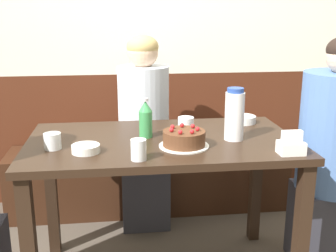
% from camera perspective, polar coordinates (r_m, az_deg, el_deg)
% --- Properties ---
extents(back_wall, '(4.80, 0.04, 2.50)m').
position_cam_1_polar(back_wall, '(3.00, -3.06, 13.09)').
color(back_wall, '#4C2314').
rests_on(back_wall, ground_plane).
extents(bench_seat, '(1.93, 0.38, 0.44)m').
position_cam_1_polar(bench_seat, '(3.01, -2.49, -7.10)').
color(bench_seat, '#381E11').
rests_on(bench_seat, ground_plane).
extents(dining_table, '(1.30, 0.74, 0.76)m').
position_cam_1_polar(dining_table, '(2.08, -0.77, -4.61)').
color(dining_table, black).
rests_on(dining_table, ground_plane).
extents(birthday_cake, '(0.23, 0.23, 0.09)m').
position_cam_1_polar(birthday_cake, '(1.92, 2.19, -1.73)').
color(birthday_cake, white).
rests_on(birthday_cake, dining_table).
extents(water_pitcher, '(0.09, 0.09, 0.25)m').
position_cam_1_polar(water_pitcher, '(2.03, 9.00, 1.53)').
color(water_pitcher, white).
rests_on(water_pitcher, dining_table).
extents(soju_bottle, '(0.07, 0.07, 0.20)m').
position_cam_1_polar(soju_bottle, '(2.05, -3.05, 0.96)').
color(soju_bottle, '#388E4C').
rests_on(soju_bottle, dining_table).
extents(napkin_holder, '(0.11, 0.08, 0.11)m').
position_cam_1_polar(napkin_holder, '(1.90, 16.35, -2.55)').
color(napkin_holder, white).
rests_on(napkin_holder, dining_table).
extents(bowl_soup_white, '(0.12, 0.12, 0.03)m').
position_cam_1_polar(bowl_soup_white, '(1.88, -11.08, -3.03)').
color(bowl_soup_white, white).
rests_on(bowl_soup_white, dining_table).
extents(bowl_rice_small, '(0.14, 0.14, 0.04)m').
position_cam_1_polar(bowl_rice_small, '(2.37, 10.13, 0.90)').
color(bowl_rice_small, white).
rests_on(bowl_rice_small, dining_table).
extents(glass_water_tall, '(0.08, 0.08, 0.07)m').
position_cam_1_polar(glass_water_tall, '(1.96, -15.38, -1.98)').
color(glass_water_tall, silver).
rests_on(glass_water_tall, dining_table).
extents(glass_tumbler_short, '(0.08, 0.08, 0.09)m').
position_cam_1_polar(glass_tumbler_short, '(2.09, 2.43, -0.04)').
color(glass_tumbler_short, silver).
rests_on(glass_tumbler_short, dining_table).
extents(glass_shot_small, '(0.07, 0.07, 0.09)m').
position_cam_1_polar(glass_shot_small, '(1.75, -4.01, -3.22)').
color(glass_shot_small, silver).
rests_on(glass_shot_small, dining_table).
extents(person_teal_shirt, '(0.38, 0.38, 1.25)m').
position_cam_1_polar(person_teal_shirt, '(2.38, 21.50, -4.06)').
color(person_teal_shirt, '#33333D').
rests_on(person_teal_shirt, ground_plane).
extents(person_grey_tee, '(0.32, 0.34, 1.23)m').
position_cam_1_polar(person_grey_tee, '(2.70, -3.26, -1.61)').
color(person_grey_tee, '#33333D').
rests_on(person_grey_tee, ground_plane).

